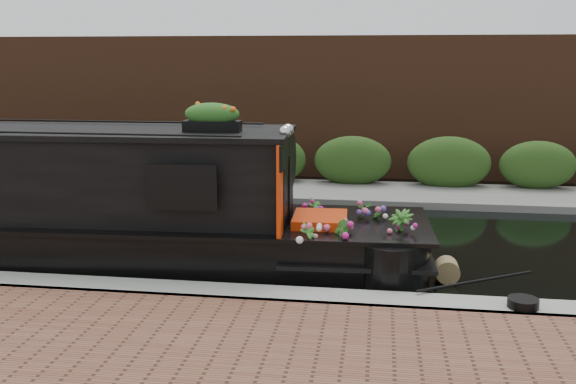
# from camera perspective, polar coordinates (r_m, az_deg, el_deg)

# --- Properties ---
(ground) EXTENTS (80.00, 80.00, 0.00)m
(ground) POSITION_cam_1_polar(r_m,az_deg,el_deg) (12.37, -5.36, -4.22)
(ground) COLOR black
(ground) RESTS_ON ground
(near_bank_coping) EXTENTS (40.00, 0.60, 0.50)m
(near_bank_coping) POSITION_cam_1_polar(r_m,az_deg,el_deg) (9.37, -10.15, -9.78)
(near_bank_coping) COLOR gray
(near_bank_coping) RESTS_ON ground
(far_bank_path) EXTENTS (40.00, 2.40, 0.34)m
(far_bank_path) POSITION_cam_1_polar(r_m,az_deg,el_deg) (16.36, -1.93, -0.15)
(far_bank_path) COLOR slate
(far_bank_path) RESTS_ON ground
(far_hedge) EXTENTS (40.00, 1.10, 2.80)m
(far_hedge) POSITION_cam_1_polar(r_m,az_deg,el_deg) (17.22, -1.40, 0.48)
(far_hedge) COLOR #264617
(far_hedge) RESTS_ON ground
(far_brick_wall) EXTENTS (40.00, 1.00, 8.00)m
(far_brick_wall) POSITION_cam_1_polar(r_m,az_deg,el_deg) (19.26, -0.35, 1.72)
(far_brick_wall) COLOR #522E1B
(far_brick_wall) RESTS_ON ground
(narrowboat) EXTENTS (12.66, 2.73, 2.97)m
(narrowboat) POSITION_cam_1_polar(r_m,az_deg,el_deg) (11.62, -21.77, -1.63)
(narrowboat) COLOR black
(narrowboat) RESTS_ON ground
(rope_fender) EXTENTS (0.37, 0.37, 0.37)m
(rope_fender) POSITION_cam_1_polar(r_m,az_deg,el_deg) (10.34, 13.95, -6.75)
(rope_fender) COLOR olive
(rope_fender) RESTS_ON ground
(coiled_mooring_rope) EXTENTS (0.40, 0.40, 0.12)m
(coiled_mooring_rope) POSITION_cam_1_polar(r_m,az_deg,el_deg) (8.97, 20.17, -9.24)
(coiled_mooring_rope) COLOR black
(coiled_mooring_rope) RESTS_ON near_bank_coping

